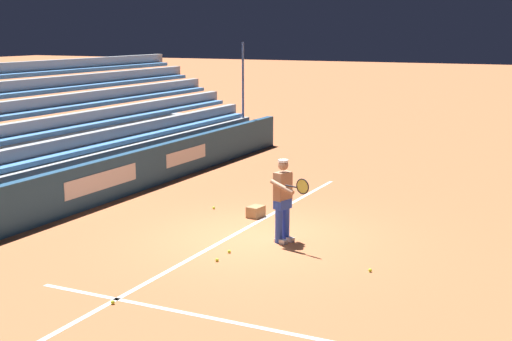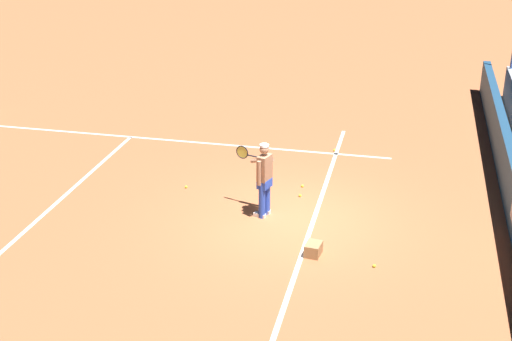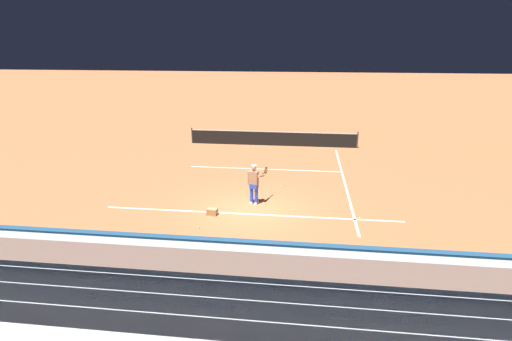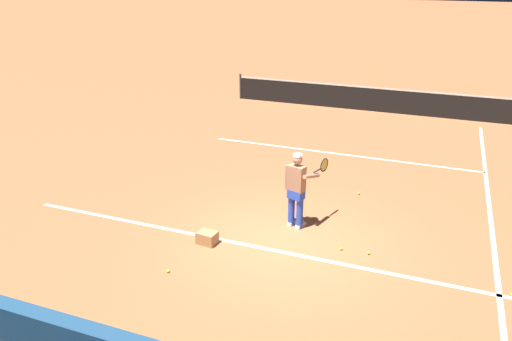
{
  "view_description": "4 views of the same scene",
  "coord_description": "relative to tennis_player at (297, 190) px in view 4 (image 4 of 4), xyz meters",
  "views": [
    {
      "loc": [
        12.92,
        6.29,
        4.29
      ],
      "look_at": [
        -0.19,
        -0.08,
        1.4
      ],
      "focal_mm": 50.0,
      "sensor_mm": 36.0,
      "label": 1
    },
    {
      "loc": [
        -14.04,
        -2.41,
        7.23
      ],
      "look_at": [
        -0.0,
        0.81,
        1.09
      ],
      "focal_mm": 50.0,
      "sensor_mm": 36.0,
      "label": 2
    },
    {
      "loc": [
        2.0,
        -15.04,
        6.57
      ],
      "look_at": [
        0.03,
        1.24,
        1.29
      ],
      "focal_mm": 28.0,
      "sensor_mm": 36.0,
      "label": 3
    },
    {
      "loc": [
        2.69,
        -8.83,
        5.41
      ],
      "look_at": [
        -1.02,
        0.88,
        1.1
      ],
      "focal_mm": 35.0,
      "sensor_mm": 36.0,
      "label": 4
    }
  ],
  "objects": [
    {
      "name": "tennis_ball_far_left",
      "position": [
        -1.74,
        -2.61,
        -0.86
      ],
      "size": [
        0.07,
        0.07,
        0.07
      ],
      "primitive_type": "sphere",
      "color": "#CCE533",
      "rests_on": "ground"
    },
    {
      "name": "tennis_ball_toward_net",
      "position": [
        1.7,
        -0.61,
        -0.86
      ],
      "size": [
        0.07,
        0.07,
        0.07
      ],
      "primitive_type": "sphere",
      "color": "#CCE533",
      "rests_on": "ground"
    },
    {
      "name": "tennis_ball_far_right",
      "position": [
        4.28,
        -1.07,
        -0.86
      ],
      "size": [
        0.07,
        0.07,
        0.07
      ],
      "primitive_type": "sphere",
      "color": "#CCE533",
      "rests_on": "ground"
    },
    {
      "name": "court_service_line_white",
      "position": [
        -0.03,
        4.86,
        -0.89
      ],
      "size": [
        8.22,
        0.1,
        0.01
      ],
      "primitive_type": "cube",
      "color": "white",
      "rests_on": "ground"
    },
    {
      "name": "tennis_ball_near_player",
      "position": [
        1.15,
        -0.64,
        -0.86
      ],
      "size": [
        0.07,
        0.07,
        0.07
      ],
      "primitive_type": "sphere",
      "color": "#CCE533",
      "rests_on": "ground"
    },
    {
      "name": "court_baseline_white",
      "position": [
        -0.03,
        -1.14,
        -0.89
      ],
      "size": [
        12.0,
        0.1,
        0.01
      ],
      "primitive_type": "cube",
      "color": "white",
      "rests_on": "ground"
    },
    {
      "name": "court_sideline_white",
      "position": [
        4.08,
        3.36,
        -0.89
      ],
      "size": [
        0.1,
        12.0,
        0.01
      ],
      "primitive_type": "cube",
      "color": "white",
      "rests_on": "ground"
    },
    {
      "name": "tennis_ball_midcourt",
      "position": [
        1.01,
        2.16,
        -0.86
      ],
      "size": [
        0.07,
        0.07,
        0.07
      ],
      "primitive_type": "sphere",
      "color": "#CCE533",
      "rests_on": "ground"
    },
    {
      "name": "ground_plane",
      "position": [
        -0.03,
        -0.64,
        -0.89
      ],
      "size": [
        160.0,
        160.0,
        0.0
      ],
      "primitive_type": "plane",
      "color": "#B7663D"
    },
    {
      "name": "tennis_player",
      "position": [
        0.0,
        0.0,
        0.0
      ],
      "size": [
        0.78,
        0.94,
        1.71
      ],
      "color": "blue",
      "rests_on": "ground"
    },
    {
      "name": "ball_box_cardboard",
      "position": [
        -1.52,
        -1.37,
        -0.76
      ],
      "size": [
        0.43,
        0.35,
        0.26
      ],
      "primitive_type": "cube",
      "rotation": [
        0.0,
        0.0,
        -0.12
      ],
      "color": "#A87F51",
      "rests_on": "ground"
    },
    {
      "name": "tennis_net",
      "position": [
        -0.03,
        10.1,
        -0.4
      ],
      "size": [
        11.09,
        0.09,
        1.07
      ],
      "color": "#33383D",
      "rests_on": "ground"
    }
  ]
}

